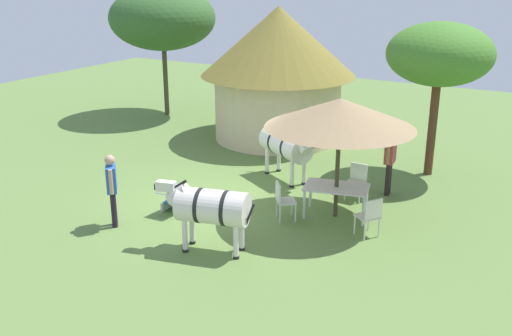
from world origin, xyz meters
TOP-DOWN VIEW (x-y plane):
  - ground_plane at (0.00, 0.00)m, footprint 36.00×36.00m
  - thatched_hut at (-1.36, 5.89)m, footprint 5.11×5.11m
  - shade_umbrella at (2.90, 0.69)m, footprint 3.38×3.38m
  - patio_dining_table at (2.90, 0.69)m, footprint 1.63×1.18m
  - patio_chair_west_end at (2.94, 1.96)m, footprint 0.45×0.43m
  - patio_chair_east_end at (1.91, -0.11)m, footprint 0.60×0.61m
  - patio_chair_near_lawn at (3.96, -0.01)m, footprint 0.59×0.60m
  - guest_beside_umbrella at (3.54, 2.62)m, footprint 0.25×0.62m
  - standing_watcher at (-1.21, -2.28)m, footprint 0.46×0.48m
  - striped_lounge_chair at (-0.53, -0.91)m, footprint 0.59×0.85m
  - zebra_nearest_camera at (1.35, -2.22)m, footprint 2.08×1.02m
  - zebra_by_umbrella at (0.77, 2.34)m, footprint 2.09×1.45m
  - acacia_tree_left_background at (4.05, 4.72)m, footprint 2.81×2.81m
  - acacia_tree_right_background at (-6.69, 6.68)m, footprint 3.99×3.99m

SIDE VIEW (x-z plane):
  - ground_plane at x=0.00m, z-range 0.00..0.00m
  - striped_lounge_chair at x=-0.53m, z-range -0.04..0.54m
  - patio_chair_west_end at x=2.94m, z-range 0.07..0.97m
  - patio_chair_east_end at x=1.91m, z-range 0.07..0.97m
  - patio_chair_near_lawn at x=3.96m, z-range 0.07..0.97m
  - patio_dining_table at x=2.90m, z-range 0.29..1.03m
  - zebra_nearest_camera at x=1.35m, z-range 0.22..1.72m
  - zebra_by_umbrella at x=0.77m, z-range 0.23..1.75m
  - standing_watcher at x=-1.21m, z-range 0.17..1.84m
  - guest_beside_umbrella at x=3.54m, z-range 0.18..1.90m
  - thatched_hut at x=-1.36m, z-range 0.21..4.58m
  - shade_umbrella at x=2.90m, z-range 1.07..3.87m
  - acacia_tree_left_background at x=4.05m, z-range 1.24..5.43m
  - acacia_tree_right_background at x=-6.69m, z-range 1.26..6.17m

